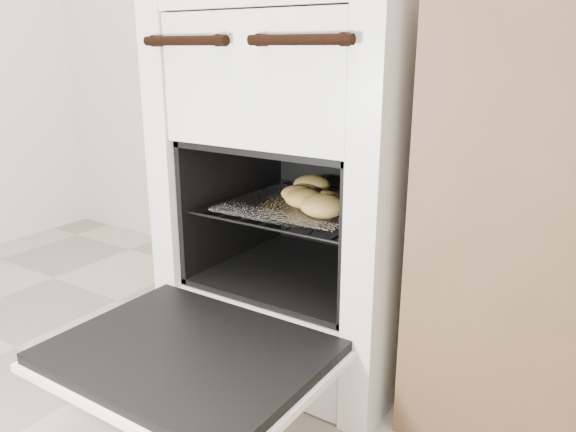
% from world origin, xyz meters
% --- Properties ---
extents(stove, '(0.59, 0.66, 0.90)m').
position_xyz_m(stove, '(-0.01, 1.17, 0.44)').
color(stove, silver).
rests_on(stove, ground).
extents(oven_door, '(0.53, 0.41, 0.04)m').
position_xyz_m(oven_door, '(-0.01, 0.67, 0.20)').
color(oven_door, black).
rests_on(oven_door, stove).
extents(oven_rack, '(0.43, 0.41, 0.01)m').
position_xyz_m(oven_rack, '(-0.01, 1.11, 0.40)').
color(oven_rack, black).
rests_on(oven_rack, stove).
extents(foil_sheet, '(0.33, 0.29, 0.01)m').
position_xyz_m(foil_sheet, '(-0.01, 1.09, 0.40)').
color(foil_sheet, white).
rests_on(foil_sheet, oven_rack).
extents(baked_rolls, '(0.27, 0.31, 0.05)m').
position_xyz_m(baked_rolls, '(0.01, 1.10, 0.43)').
color(baked_rolls, tan).
rests_on(baked_rolls, foil_sheet).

